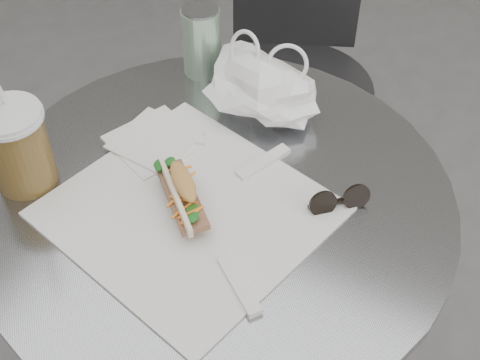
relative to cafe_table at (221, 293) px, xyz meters
The scene contains 9 objects.
cafe_table is the anchor object (origin of this frame).
chair_far 0.67m from the cafe_table, 104.36° to the left, with size 0.44×0.46×0.77m.
sandwich_paper 0.28m from the cafe_table, 111.24° to the right, with size 0.38×0.36×0.00m, color white.
banh_mi 0.31m from the cafe_table, 123.56° to the right, with size 0.18×0.17×0.06m.
iced_coffee 0.47m from the cafe_table, 157.21° to the right, with size 0.11×0.11×0.31m.
sunglasses 0.35m from the cafe_table, 20.62° to the left, with size 0.08×0.08×0.04m.
plastic_bag 0.39m from the cafe_table, 100.28° to the left, with size 0.20×0.16×0.10m, color white, non-canonical shape.
napkin_stack 0.32m from the cafe_table, 161.65° to the left, with size 0.18×0.18×0.01m.
drink_can 0.47m from the cafe_table, 125.37° to the left, with size 0.07×0.07×0.14m.
Camera 1 is at (0.38, -0.41, 1.52)m, focal length 50.00 mm.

